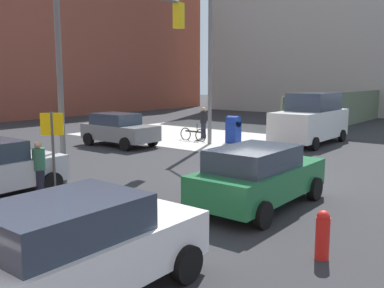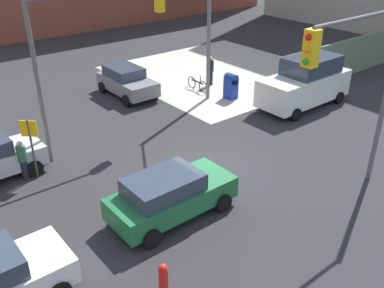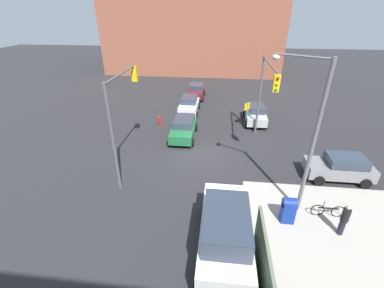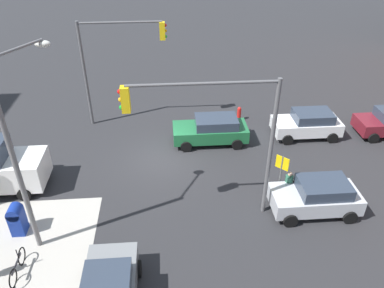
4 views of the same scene
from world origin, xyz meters
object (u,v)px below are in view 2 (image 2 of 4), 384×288
at_px(pedestrian_waiting, 211,70).
at_px(coupe_green, 170,195).
at_px(traffic_signal_nw_corner, 91,40).
at_px(street_lamp_corner, 211,14).
at_px(sedan_gray, 127,81).
at_px(van_white_delivery, 306,82).
at_px(fire_hydrant, 163,278).
at_px(pedestrian_crossing, 23,160).
at_px(traffic_signal_se_corner, 362,73).
at_px(mailbox_blue, 231,85).
at_px(bicycle_leaning_on_fence, 197,84).

bearing_deg(pedestrian_waiting, coupe_green, 49.49).
relative_size(traffic_signal_nw_corner, street_lamp_corner, 0.81).
distance_m(sedan_gray, van_white_delivery, 9.83).
distance_m(fire_hydrant, pedestrian_crossing, 8.05).
bearing_deg(fire_hydrant, street_lamp_corner, 44.02).
distance_m(van_white_delivery, pedestrian_crossing, 14.51).
bearing_deg(traffic_signal_nw_corner, van_white_delivery, -14.14).
height_order(traffic_signal_nw_corner, sedan_gray, traffic_signal_nw_corner).
bearing_deg(sedan_gray, traffic_signal_se_corner, -87.37).
xyz_separation_m(mailbox_blue, pedestrian_crossing, (-12.00, -1.20, 0.06)).
distance_m(traffic_signal_nw_corner, pedestrian_crossing, 5.34).
relative_size(traffic_signal_nw_corner, coupe_green, 1.50).
bearing_deg(fire_hydrant, traffic_signal_nw_corner, 71.89).
height_order(traffic_signal_se_corner, van_white_delivery, traffic_signal_se_corner).
bearing_deg(street_lamp_corner, traffic_signal_nw_corner, -172.22).
relative_size(fire_hydrant, pedestrian_waiting, 0.53).
relative_size(street_lamp_corner, pedestrian_crossing, 5.01).
height_order(street_lamp_corner, bicycle_leaning_on_fence, street_lamp_corner).
distance_m(fire_hydrant, coupe_green, 3.36).
height_order(traffic_signal_nw_corner, fire_hydrant, traffic_signal_nw_corner).
distance_m(street_lamp_corner, mailbox_blue, 4.14).
relative_size(traffic_signal_se_corner, street_lamp_corner, 0.81).
bearing_deg(van_white_delivery, mailbox_blue, 126.42).
bearing_deg(coupe_green, traffic_signal_se_corner, -27.86).
bearing_deg(van_white_delivery, pedestrian_crossing, 172.07).
bearing_deg(traffic_signal_nw_corner, fire_hydrant, -108.11).
bearing_deg(bicycle_leaning_on_fence, fire_hydrant, -132.93).
height_order(sedan_gray, coupe_green, same).
relative_size(traffic_signal_nw_corner, pedestrian_crossing, 4.07).
bearing_deg(sedan_gray, pedestrian_waiting, -18.89).
bearing_deg(street_lamp_corner, fire_hydrant, -135.98).
distance_m(traffic_signal_nw_corner, van_white_delivery, 11.56).
distance_m(mailbox_blue, sedan_gray, 5.88).
height_order(street_lamp_corner, sedan_gray, street_lamp_corner).
bearing_deg(mailbox_blue, traffic_signal_nw_corner, -176.58).
height_order(fire_hydrant, van_white_delivery, van_white_delivery).
height_order(mailbox_blue, van_white_delivery, van_white_delivery).
xyz_separation_m(traffic_signal_nw_corner, van_white_delivery, (10.72, -2.70, -3.39)).
relative_size(traffic_signal_se_corner, coupe_green, 1.50).
bearing_deg(sedan_gray, traffic_signal_nw_corner, -132.01).
distance_m(pedestrian_waiting, bicycle_leaning_on_fence, 1.34).
relative_size(fire_hydrant, sedan_gray, 0.24).
height_order(traffic_signal_nw_corner, street_lamp_corner, street_lamp_corner).
bearing_deg(bicycle_leaning_on_fence, van_white_delivery, -61.25).
xyz_separation_m(traffic_signal_se_corner, pedestrian_crossing, (-8.37, 8.30, -3.78)).
height_order(traffic_signal_se_corner, pedestrian_crossing, traffic_signal_se_corner).
distance_m(sedan_gray, pedestrian_crossing, 9.37).
distance_m(traffic_signal_nw_corner, pedestrian_waiting, 10.13).
distance_m(traffic_signal_nw_corner, street_lamp_corner, 7.24).
bearing_deg(fire_hydrant, mailbox_blue, 39.40).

